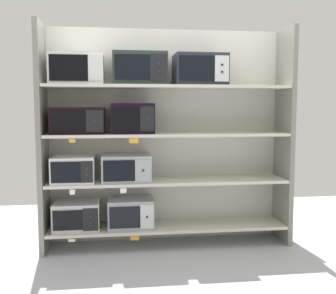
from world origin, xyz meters
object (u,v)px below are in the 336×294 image
microwave_2 (74,169)px  microwave_5 (133,118)px  microwave_8 (200,70)px  microwave_7 (139,69)px  microwave_0 (77,215)px  microwave_6 (77,69)px  microwave_3 (126,168)px  microwave_1 (131,213)px  microwave_4 (78,121)px

microwave_2 → microwave_5: size_ratio=1.00×
microwave_2 → microwave_8: size_ratio=0.82×
microwave_7 → microwave_8: (0.63, -0.00, -0.00)m
microwave_0 → microwave_6: 1.49m
microwave_3 → microwave_7: bearing=0.0°
microwave_2 → microwave_5: 0.79m
microwave_3 → microwave_6: bearing=-180.0°
microwave_1 → microwave_4: (-0.52, -0.00, 0.97)m
microwave_2 → microwave_5: microwave_5 is taller
microwave_5 → microwave_2: bearing=-180.0°
microwave_1 → microwave_6: 1.57m
microwave_2 → microwave_3: size_ratio=0.87×
microwave_1 → microwave_8: microwave_8 is taller
microwave_1 → microwave_8: size_ratio=0.88×
microwave_0 → microwave_7: microwave_7 is taller
microwave_5 → microwave_6: bearing=-180.0°
microwave_1 → microwave_7: microwave_7 is taller
microwave_0 → microwave_1: size_ratio=0.99×
microwave_0 → microwave_1: (0.55, -0.00, 0.01)m
microwave_0 → microwave_8: (1.28, -0.00, 1.50)m
microwave_0 → microwave_2: bearing=-179.1°
microwave_4 → microwave_6: microwave_6 is taller
microwave_6 → microwave_8: microwave_8 is taller
microwave_3 → microwave_8: bearing=-0.0°
microwave_3 → microwave_4: 0.69m
microwave_6 → microwave_7: size_ratio=0.98×
microwave_3 → microwave_6: 1.11m
microwave_6 → microwave_8: size_ratio=0.99×
microwave_5 → microwave_3: bearing=-179.9°
microwave_0 → microwave_3: bearing=-0.0°
microwave_4 → microwave_5: microwave_5 is taller
microwave_1 → microwave_0: bearing=180.0°
microwave_0 → microwave_2: (-0.02, -0.00, 0.48)m
microwave_4 → microwave_6: size_ratio=1.01×
microwave_2 → microwave_4: bearing=0.2°
microwave_5 → microwave_6: 0.74m
microwave_2 → microwave_5: (0.60, 0.00, 0.52)m
microwave_3 → microwave_7: size_ratio=0.92×
microwave_1 → microwave_2: size_ratio=1.08×
microwave_2 → microwave_0: bearing=0.9°
microwave_2 → microwave_3: 0.53m
microwave_3 → microwave_8: microwave_8 is taller
microwave_8 → microwave_5: bearing=180.0°
microwave_0 → microwave_4: (0.03, -0.00, 0.98)m
microwave_7 → microwave_4: bearing=-180.0°
microwave_0 → microwave_4: 0.98m
microwave_1 → microwave_2: (-0.57, -0.00, 0.47)m
microwave_0 → microwave_5: size_ratio=1.07×
microwave_4 → microwave_8: microwave_8 is taller
microwave_5 → microwave_7: microwave_7 is taller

